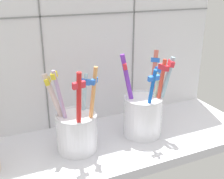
% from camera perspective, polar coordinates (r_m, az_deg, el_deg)
% --- Properties ---
extents(counter_slab, '(0.64, 0.22, 0.02)m').
position_cam_1_polar(counter_slab, '(0.62, -0.13, -10.93)').
color(counter_slab, silver).
rests_on(counter_slab, ground).
extents(tile_wall_back, '(0.64, 0.02, 0.45)m').
position_cam_1_polar(tile_wall_back, '(0.65, -4.58, 10.78)').
color(tile_wall_back, white).
rests_on(tile_wall_back, ground).
extents(toothbrush_cup_left, '(0.10, 0.08, 0.18)m').
position_cam_1_polar(toothbrush_cup_left, '(0.57, -6.99, -7.90)').
color(toothbrush_cup_left, white).
rests_on(toothbrush_cup_left, counter_slab).
extents(toothbrush_cup_right, '(0.11, 0.10, 0.18)m').
position_cam_1_polar(toothbrush_cup_right, '(0.62, 6.48, -4.62)').
color(toothbrush_cup_right, white).
rests_on(toothbrush_cup_right, counter_slab).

